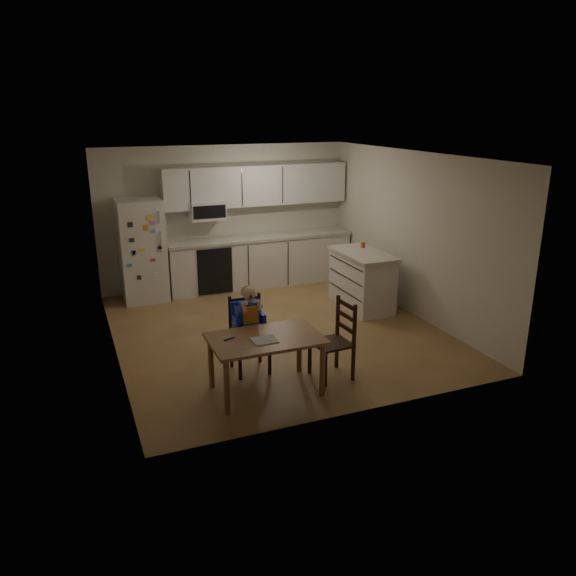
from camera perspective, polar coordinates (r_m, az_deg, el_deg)
The scene contains 10 objects.
room at distance 8.29m, azimuth -2.48°, elevation 4.91°, with size 4.52×5.01×2.51m.
refrigerator at distance 9.62m, azimuth -14.60°, elevation 3.72°, with size 0.72×0.70×1.70m, color silver.
kitchen_run at distance 10.15m, azimuth -3.13°, elevation 5.15°, with size 3.37×0.62×2.15m.
kitchen_island at distance 9.11m, azimuth 7.52°, elevation 0.84°, with size 0.65×1.24×0.92m.
red_cup at distance 9.29m, azimuth 7.65°, elevation 4.36°, with size 0.07×0.07×0.09m, color #C14616.
dining_table at distance 6.30m, azimuth -2.30°, elevation -5.77°, with size 1.24×0.80×0.67m.
napkin at distance 6.17m, azimuth -2.42°, elevation -5.32°, with size 0.27×0.23×0.01m, color #A8A9AD.
toddler_spoon at distance 6.23m, azimuth -6.07°, elevation -5.16°, with size 0.02×0.02×0.12m, color #0D29C7.
chair_booster at distance 6.81m, azimuth -4.06°, elevation -3.19°, with size 0.41×0.41×1.10m.
chair_side at distance 6.71m, azimuth 5.17°, elevation -4.68°, with size 0.45×0.45×0.95m.
Camera 1 is at (-2.69, -7.14, 3.09)m, focal length 35.00 mm.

